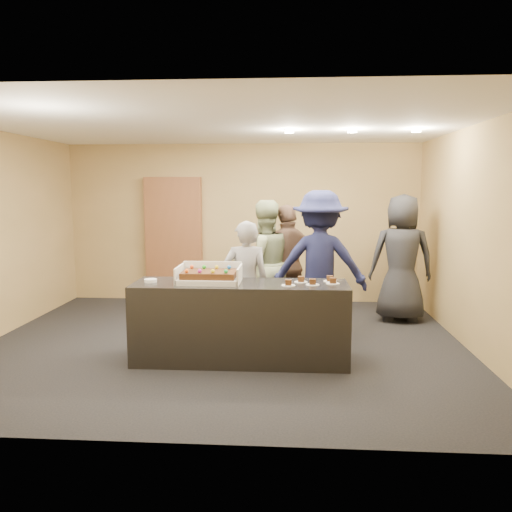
% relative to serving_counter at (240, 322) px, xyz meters
% --- Properties ---
extents(room, '(6.04, 6.00, 2.70)m').
position_rel_serving_counter_xyz_m(room, '(-0.27, 0.60, 0.90)').
color(room, black).
rests_on(room, ground).
extents(serving_counter, '(2.40, 0.72, 0.90)m').
position_rel_serving_counter_xyz_m(serving_counter, '(0.00, 0.00, 0.00)').
color(serving_counter, black).
rests_on(serving_counter, floor).
extents(storage_cabinet, '(0.97, 0.15, 2.14)m').
position_rel_serving_counter_xyz_m(storage_cabinet, '(-1.45, 3.01, 0.62)').
color(storage_cabinet, brown).
rests_on(storage_cabinet, floor).
extents(cake_box, '(0.70, 0.48, 0.21)m').
position_rel_serving_counter_xyz_m(cake_box, '(-0.35, 0.03, 0.50)').
color(cake_box, white).
rests_on(cake_box, serving_counter).
extents(sheet_cake, '(0.60, 0.41, 0.12)m').
position_rel_serving_counter_xyz_m(sheet_cake, '(-0.35, 0.00, 0.55)').
color(sheet_cake, '#3A1B0D').
rests_on(sheet_cake, cake_box).
extents(plate_stack, '(0.14, 0.14, 0.04)m').
position_rel_serving_counter_xyz_m(plate_stack, '(-1.01, -0.02, 0.47)').
color(plate_stack, white).
rests_on(plate_stack, serving_counter).
extents(slice_a, '(0.15, 0.15, 0.07)m').
position_rel_serving_counter_xyz_m(slice_a, '(0.54, -0.13, 0.47)').
color(slice_a, white).
rests_on(slice_a, serving_counter).
extents(slice_b, '(0.15, 0.15, 0.07)m').
position_rel_serving_counter_xyz_m(slice_b, '(0.68, 0.08, 0.47)').
color(slice_b, white).
rests_on(slice_b, serving_counter).
extents(slice_c, '(0.15, 0.15, 0.07)m').
position_rel_serving_counter_xyz_m(slice_c, '(0.80, -0.07, 0.47)').
color(slice_c, white).
rests_on(slice_c, serving_counter).
extents(slice_d, '(0.15, 0.15, 0.07)m').
position_rel_serving_counter_xyz_m(slice_d, '(1.01, 0.15, 0.47)').
color(slice_d, white).
rests_on(slice_d, serving_counter).
extents(slice_e, '(0.15, 0.15, 0.07)m').
position_rel_serving_counter_xyz_m(slice_e, '(1.03, 0.01, 0.47)').
color(slice_e, white).
rests_on(slice_e, serving_counter).
extents(person_server_grey, '(0.60, 0.43, 1.56)m').
position_rel_serving_counter_xyz_m(person_server_grey, '(0.01, 0.56, 0.33)').
color(person_server_grey, gray).
rests_on(person_server_grey, floor).
extents(person_sage_man, '(1.08, 0.99, 1.79)m').
position_rel_serving_counter_xyz_m(person_sage_man, '(0.19, 1.44, 0.44)').
color(person_sage_man, '#9EAB7D').
rests_on(person_sage_man, floor).
extents(person_navy_man, '(1.29, 0.79, 1.93)m').
position_rel_serving_counter_xyz_m(person_navy_man, '(0.95, 1.08, 0.51)').
color(person_navy_man, '#191C44').
rests_on(person_navy_man, floor).
extents(person_brown_extra, '(1.08, 0.88, 1.73)m').
position_rel_serving_counter_xyz_m(person_brown_extra, '(0.53, 1.58, 0.41)').
color(person_brown_extra, brown).
rests_on(person_brown_extra, floor).
extents(person_dark_suit, '(0.94, 0.63, 1.87)m').
position_rel_serving_counter_xyz_m(person_dark_suit, '(2.19, 1.91, 0.49)').
color(person_dark_suit, '#242529').
rests_on(person_dark_suit, floor).
extents(ceiling_spotlights, '(1.72, 0.12, 0.03)m').
position_rel_serving_counter_xyz_m(ceiling_spotlights, '(1.33, 1.10, 2.22)').
color(ceiling_spotlights, '#FFEAC6').
rests_on(ceiling_spotlights, ceiling).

